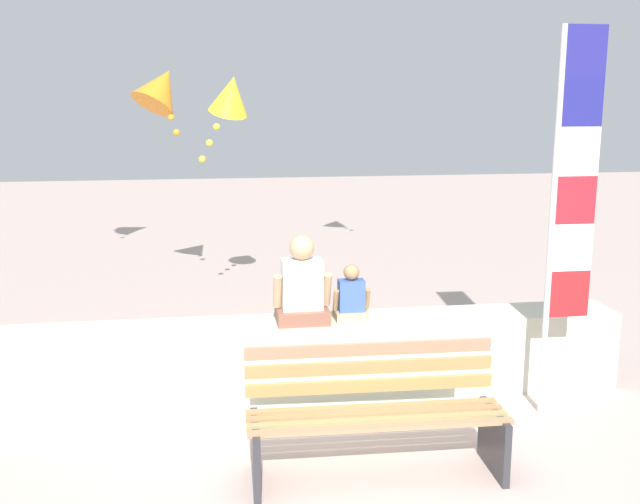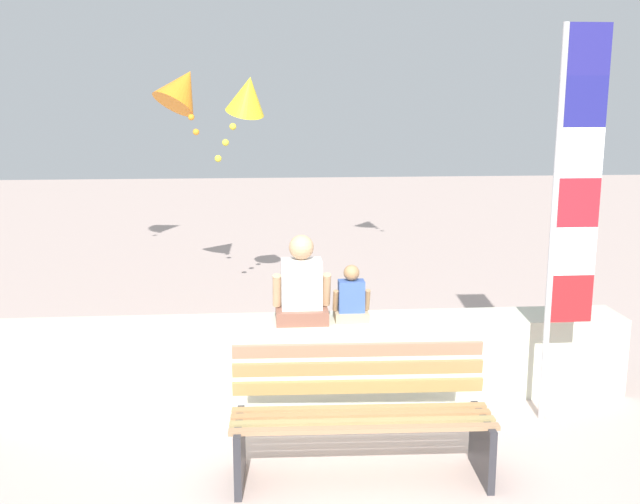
# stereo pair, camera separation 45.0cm
# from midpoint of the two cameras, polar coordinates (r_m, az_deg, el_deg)

# --- Properties ---
(ground_plane) EXTENTS (40.00, 40.00, 0.00)m
(ground_plane) POSITION_cam_midpoint_polar(r_m,az_deg,el_deg) (5.48, 3.07, -16.49)
(ground_plane) COLOR #B8A198
(seawall_ledge) EXTENTS (5.49, 0.51, 0.70)m
(seawall_ledge) POSITION_cam_midpoint_polar(r_m,az_deg,el_deg) (6.58, 1.52, -8.16)
(seawall_ledge) COLOR beige
(seawall_ledge) RESTS_ON ground
(park_bench) EXTENTS (1.81, 0.66, 0.88)m
(park_bench) POSITION_cam_midpoint_polar(r_m,az_deg,el_deg) (5.29, 5.66, -12.50)
(park_bench) COLOR #997553
(park_bench) RESTS_ON ground
(person_adult) EXTENTS (0.50, 0.36, 0.76)m
(person_adult) POSITION_cam_midpoint_polar(r_m,az_deg,el_deg) (6.34, 0.60, -2.81)
(person_adult) COLOR brown
(person_adult) RESTS_ON seawall_ledge
(person_child) EXTENTS (0.32, 0.24, 0.49)m
(person_child) POSITION_cam_midpoint_polar(r_m,az_deg,el_deg) (6.42, 4.43, -3.63)
(person_child) COLOR tan
(person_child) RESTS_ON seawall_ledge
(flag_banner) EXTENTS (0.38, 0.05, 3.15)m
(flag_banner) POSITION_cam_midpoint_polar(r_m,az_deg,el_deg) (6.16, 20.66, 3.85)
(flag_banner) COLOR #B7B7BC
(flag_banner) RESTS_ON ground
(kite_orange) EXTENTS (0.94, 0.90, 0.94)m
(kite_orange) POSITION_cam_midpoint_polar(r_m,az_deg,el_deg) (9.64, -9.24, 12.34)
(kite_orange) COLOR orange
(kite_yellow) EXTENTS (0.73, 0.74, 1.05)m
(kite_yellow) POSITION_cam_midpoint_polar(r_m,az_deg,el_deg) (8.82, -4.15, 11.89)
(kite_yellow) COLOR yellow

